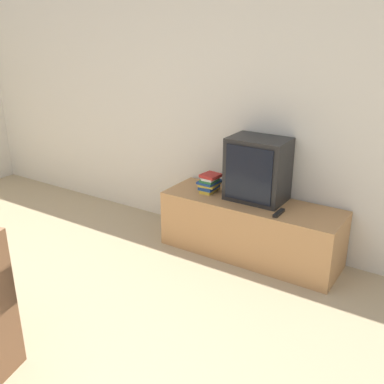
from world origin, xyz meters
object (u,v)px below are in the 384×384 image
at_px(tv_stand, 250,228).
at_px(remote_on_stand, 279,213).
at_px(television, 258,169).
at_px(book_stack, 210,183).

distance_m(tv_stand, remote_on_stand, 0.44).
distance_m(tv_stand, television, 0.55).
xyz_separation_m(book_stack, remote_on_stand, (0.75, -0.15, -0.07)).
xyz_separation_m(television, book_stack, (-0.45, -0.06, -0.20)).
bearing_deg(television, tv_stand, -95.98).
xyz_separation_m(television, remote_on_stand, (0.30, -0.21, -0.27)).
relative_size(television, remote_on_stand, 3.21).
distance_m(book_stack, remote_on_stand, 0.77).
xyz_separation_m(tv_stand, television, (0.01, 0.08, 0.54)).
xyz_separation_m(tv_stand, remote_on_stand, (0.31, -0.13, 0.27)).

